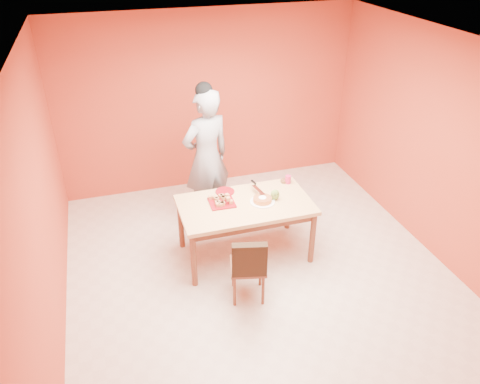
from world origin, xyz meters
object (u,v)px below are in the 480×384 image
object	(u,v)px
dining_chair	(249,265)
person	(207,158)
dining_table	(245,210)
pastry_platter	(222,203)
magenta_glass	(288,179)
sponge_cake	(262,200)
red_dinner_plate	(225,192)
egg_ornament	(275,195)
checker_tin	(285,181)

from	to	relation	value
dining_chair	person	bearing A→B (deg)	105.26
dining_table	pastry_platter	size ratio (longest dim) A/B	5.34
person	magenta_glass	xyz separation A→B (m)	(0.93, -0.63, -0.15)
pastry_platter	sponge_cake	xyz separation A→B (m)	(0.48, -0.12, 0.03)
pastry_platter	red_dinner_plate	distance (m)	0.27
dining_chair	pastry_platter	world-z (taller)	dining_chair
pastry_platter	dining_chair	bearing A→B (deg)	-85.22
pastry_platter	magenta_glass	world-z (taller)	magenta_glass
dining_table	egg_ornament	world-z (taller)	egg_ornament
dining_chair	magenta_glass	size ratio (longest dim) A/B	7.94
person	sponge_cake	world-z (taller)	person
red_dinner_plate	magenta_glass	distance (m)	0.85
dining_table	sponge_cake	size ratio (longest dim) A/B	7.10
dining_table	red_dinner_plate	size ratio (longest dim) A/B	6.69
pastry_platter	red_dinner_plate	bearing A→B (deg)	66.58
dining_chair	dining_table	bearing A→B (deg)	88.86
person	checker_tin	world-z (taller)	person
pastry_platter	egg_ornament	distance (m)	0.65
egg_ornament	magenta_glass	size ratio (longest dim) A/B	1.29
dining_chair	person	world-z (taller)	person
person	magenta_glass	distance (m)	1.13
person	pastry_platter	distance (m)	0.88
person	checker_tin	size ratio (longest dim) A/B	18.01
person	pastry_platter	xyz separation A→B (m)	(-0.02, -0.86, -0.19)
checker_tin	pastry_platter	bearing A→B (deg)	-163.88
sponge_cake	egg_ornament	distance (m)	0.17
pastry_platter	red_dinner_plate	size ratio (longest dim) A/B	1.25
dining_table	person	xyz separation A→B (m)	(-0.25, 0.94, 0.30)
dining_table	checker_tin	size ratio (longest dim) A/B	14.99
person	egg_ornament	size ratio (longest dim) A/B	13.92
dining_table	egg_ornament	xyz separation A→B (m)	(0.37, -0.02, 0.16)
red_dinner_plate	egg_ornament	bearing A→B (deg)	-33.62
person	red_dinner_plate	xyz separation A→B (m)	(0.08, -0.61, -0.19)
dining_chair	checker_tin	bearing A→B (deg)	66.22
person	pastry_platter	size ratio (longest dim) A/B	6.41
dining_table	red_dinner_plate	distance (m)	0.38
dining_chair	sponge_cake	bearing A→B (deg)	74.25
person	magenta_glass	bearing A→B (deg)	126.94
person	sponge_cake	size ratio (longest dim) A/B	8.53
dining_chair	egg_ornament	size ratio (longest dim) A/B	6.16
sponge_cake	magenta_glass	bearing A→B (deg)	36.46
red_dinner_plate	dining_chair	bearing A→B (deg)	-91.94
dining_chair	red_dinner_plate	world-z (taller)	dining_chair
checker_tin	dining_table	bearing A→B (deg)	-151.62
person	red_dinner_plate	bearing A→B (deg)	78.83
magenta_glass	pastry_platter	bearing A→B (deg)	-166.46
dining_chair	sponge_cake	size ratio (longest dim) A/B	3.78
egg_ornament	sponge_cake	bearing A→B (deg)	-167.12
pastry_platter	magenta_glass	distance (m)	0.98
person	dining_table	bearing A→B (deg)	85.76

